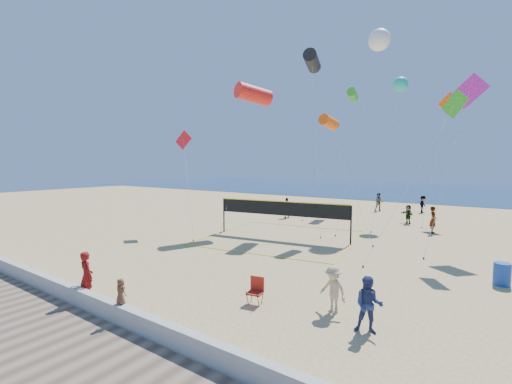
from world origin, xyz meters
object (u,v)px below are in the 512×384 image
Objects in this scene: camp_chair at (256,289)px; trash_barrel at (502,274)px; woman at (87,277)px; volleyball_net at (282,213)px.

camp_chair is 1.14× the size of trash_barrel.
woman is 6.15m from camp_chair.
camp_chair is (5.17, 3.31, -0.38)m from woman.
volleyball_net reaches higher than trash_barrel.
camp_chair is at bearing -72.72° from volleyball_net.
trash_barrel is at bearing 34.00° from camp_chair.
camp_chair is 0.10× the size of volleyball_net.
camp_chair is at bearing -138.49° from woman.
volleyball_net reaches higher than camp_chair.
woman is 13.27m from volleyball_net.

